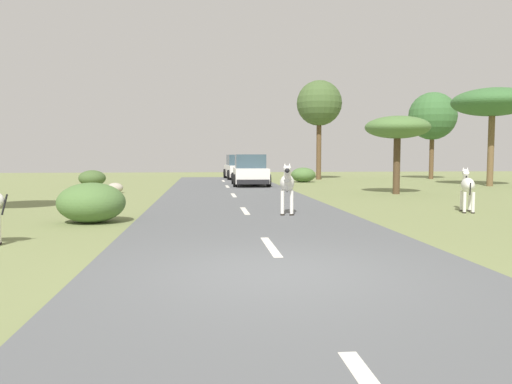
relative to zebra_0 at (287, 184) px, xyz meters
name	(u,v)px	position (x,y,z in m)	size (l,w,h in m)	color
ground_plane	(276,275)	(-1.32, -6.99, -0.93)	(90.00, 90.00, 0.00)	olive
road	(289,273)	(-1.13, -6.99, -0.90)	(6.00, 64.00, 0.05)	#56595B
lane_markings	(302,290)	(-1.13, -7.99, -0.87)	(0.16, 56.00, 0.01)	silver
zebra_0	(287,184)	(0.00, 0.00, 0.00)	(0.57, 1.55, 1.47)	silver
zebra_1	(467,186)	(5.65, 0.47, -0.11)	(0.73, 1.38, 1.36)	silver
car_0	(239,168)	(0.14, 21.99, -0.08)	(2.21, 4.43, 1.74)	white
car_1	(250,171)	(0.21, 14.05, -0.08)	(2.09, 4.38, 1.74)	white
tree_0	(319,104)	(5.84, 21.42, 4.49)	(3.22, 3.22, 7.08)	brown
tree_1	(492,103)	(13.67, 12.66, 3.74)	(4.41, 4.41, 5.48)	brown
tree_2	(433,116)	(14.30, 21.39, 3.66)	(3.47, 3.47, 6.35)	brown
tree_4	(397,128)	(6.25, 7.68, 2.02)	(2.88, 2.88, 3.49)	#4C3823
bush_1	(303,175)	(4.02, 17.92, -0.45)	(1.59, 1.43, 0.95)	#4C7038
bush_2	(91,203)	(-5.24, -0.87, -0.41)	(1.73, 1.55, 1.04)	#4C7038
bush_3	(92,178)	(-8.69, 15.04, -0.48)	(1.50, 1.35, 0.90)	#425B2D
rock_1	(115,188)	(-6.46, 9.53, -0.69)	(0.72, 0.55, 0.47)	#A89E8C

